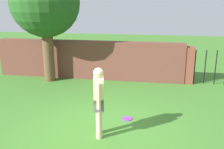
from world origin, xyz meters
TOP-DOWN VIEW (x-y plane):
  - ground_plane at (0.00, 0.00)m, footprint 40.00×40.00m
  - brick_wall at (-1.50, 4.29)m, footprint 7.62×0.50m
  - tree at (-2.91, 3.63)m, footprint 2.58×2.58m
  - person at (0.03, -0.33)m, footprint 0.30×0.53m
  - fence_gate at (3.62, 4.29)m, footprint 2.86×0.44m
  - frisbee_purple at (0.56, 0.66)m, footprint 0.27×0.27m

SIDE VIEW (x-z plane):
  - ground_plane at x=0.00m, z-range 0.00..0.00m
  - frisbee_purple at x=0.56m, z-range 0.00..0.02m
  - fence_gate at x=3.62m, z-range 0.00..1.40m
  - brick_wall at x=-1.50m, z-range 0.00..1.52m
  - person at x=0.03m, z-range 0.09..1.71m
  - tree at x=-2.91m, z-range 0.82..5.11m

